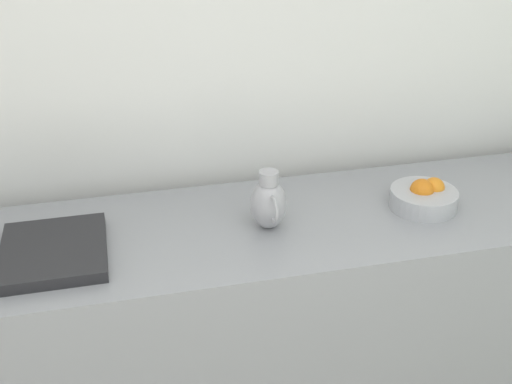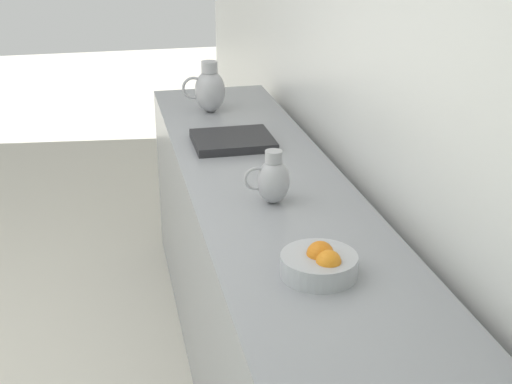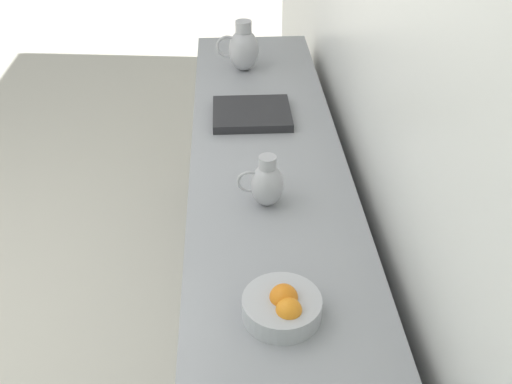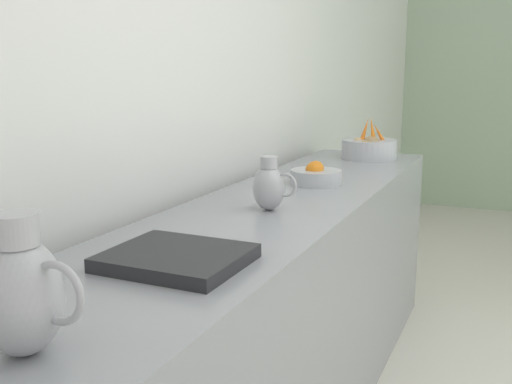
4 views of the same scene
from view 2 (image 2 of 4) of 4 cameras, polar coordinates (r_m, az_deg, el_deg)
name	(u,v)px [view 2 (image 2 of 4)]	position (r m, az deg, el deg)	size (l,w,h in m)	color
tile_wall_left	(477,71)	(2.04, 17.29, 9.22)	(0.10, 8.17, 3.00)	white
prep_counter	(279,316)	(2.73, 1.83, -9.88)	(0.61, 3.29, 0.94)	gray
orange_bowl	(320,264)	(2.03, 5.14, -5.73)	(0.22, 0.22, 0.10)	#ADAFB5
metal_pitcher_tall	(209,89)	(3.56, -3.76, 8.21)	(0.21, 0.15, 0.25)	#A3A3A8
metal_pitcher_short	(273,180)	(2.48, 1.36, 1.01)	(0.16, 0.11, 0.19)	#A3A3A8
counter_sink_basin	(233,140)	(3.09, -1.87, 4.15)	(0.34, 0.30, 0.04)	#232326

